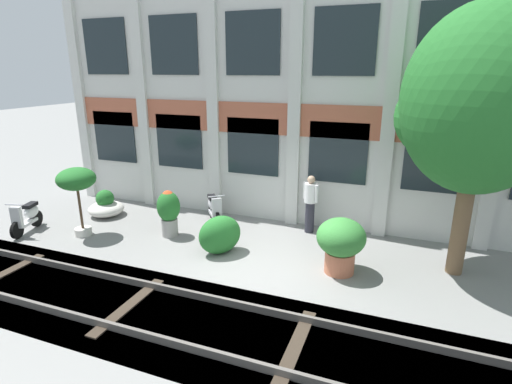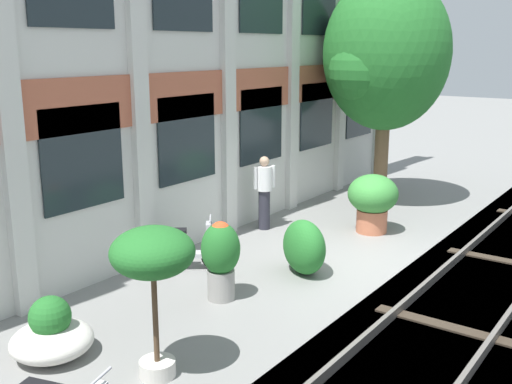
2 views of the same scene
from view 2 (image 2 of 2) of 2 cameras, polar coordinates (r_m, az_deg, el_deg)
ground_plane at (r=11.80m, az=9.35°, el=-6.42°), size 80.00×80.00×0.00m
apartment_facade at (r=12.92m, az=-3.77°, el=15.03°), size 15.56×0.64×8.71m
rail_tracks at (r=11.09m, az=20.38°, el=-9.22°), size 23.20×2.80×0.43m
broadleaf_tree at (r=15.64m, az=12.29°, el=12.46°), size 3.32×3.16×5.80m
potted_plant_low_pan at (r=7.30m, az=-9.80°, el=-6.43°), size 1.03×1.03×1.95m
potted_plant_wide_bowl at (r=8.58m, az=-18.89°, el=-12.75°), size 1.09×1.09×0.85m
potted_plant_stone_basin at (r=9.70m, az=-3.38°, el=-5.97°), size 0.64×0.64×1.32m
potted_plant_glazed_jar at (r=13.41m, az=11.05°, el=-0.63°), size 1.11×1.11×1.30m
scooter_second_parked at (r=11.15m, az=-6.69°, el=-5.16°), size 0.93×1.14×0.98m
resident_by_doorway at (r=13.36m, az=0.79°, el=0.16°), size 0.47×0.34×1.66m
topiary_hedge at (r=10.91m, az=4.60°, el=-5.24°), size 1.23×1.32×0.98m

